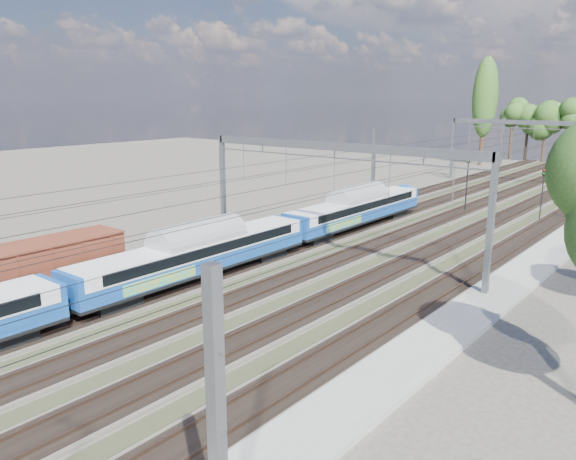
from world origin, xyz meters
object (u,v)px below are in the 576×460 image
Objects in this scene: emu_train at (193,249)px; signal_far at (543,188)px; freight_boxcar at (9,275)px; signal_near at (467,177)px; worker at (567,170)px.

emu_train is 36.71m from signal_far.
signal_near is at bearing 78.34° from freight_boxcar.
signal_near is (-1.58, -36.31, 2.86)m from worker.
signal_near reaches higher than emu_train.
worker is at bearing 113.19° from signal_far.
signal_near reaches higher than freight_boxcar.
signal_far is (16.81, 44.60, 1.16)m from freight_boxcar.
signal_near is (9.18, 44.50, 1.65)m from freight_boxcar.
freight_boxcar is 81.53m from worker.
worker is at bearing 66.11° from signal_near.
signal_near is at bearing -157.59° from worker.
freight_boxcar is at bearing -123.06° from signal_near.
signal_far reaches higher than worker.
freight_boxcar is at bearing -114.17° from emu_train.
signal_far is (7.63, 0.10, -0.50)m from signal_near.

